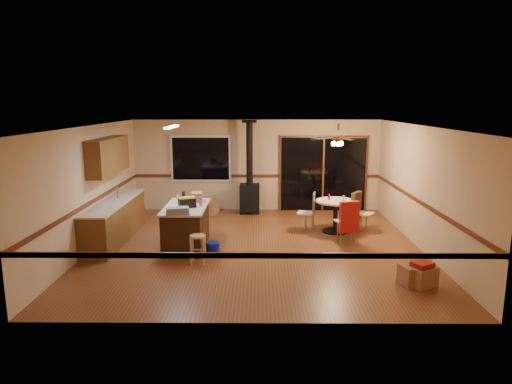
{
  "coord_description": "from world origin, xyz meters",
  "views": [
    {
      "loc": [
        0.08,
        -9.48,
        3.07
      ],
      "look_at": [
        0.0,
        0.3,
        1.15
      ],
      "focal_mm": 32.0,
      "sensor_mm": 36.0,
      "label": 1
    }
  ],
  "objects_px": {
    "toolbox_grey": "(177,211)",
    "dining_table": "(335,210)",
    "box_corner_b": "(413,275)",
    "box_corner_a": "(421,276)",
    "wood_stove": "(250,188)",
    "bar_stool": "(198,249)",
    "chair_right": "(357,207)",
    "blue_bucket": "(213,248)",
    "chair_left": "(310,207)",
    "chair_near": "(349,217)",
    "box_under_window": "(209,207)",
    "toolbox_black": "(187,203)",
    "kitchen_island": "(186,226)"
  },
  "relations": [
    {
      "from": "bar_stool",
      "to": "chair_left",
      "type": "bearing_deg",
      "value": 42.91
    },
    {
      "from": "wood_stove",
      "to": "dining_table",
      "type": "relative_size",
      "value": 2.63
    },
    {
      "from": "wood_stove",
      "to": "bar_stool",
      "type": "bearing_deg",
      "value": -102.75
    },
    {
      "from": "wood_stove",
      "to": "chair_left",
      "type": "height_order",
      "value": "wood_stove"
    },
    {
      "from": "bar_stool",
      "to": "blue_bucket",
      "type": "height_order",
      "value": "bar_stool"
    },
    {
      "from": "toolbox_grey",
      "to": "bar_stool",
      "type": "relative_size",
      "value": 0.8
    },
    {
      "from": "wood_stove",
      "to": "toolbox_black",
      "type": "bearing_deg",
      "value": -111.5
    },
    {
      "from": "wood_stove",
      "to": "blue_bucket",
      "type": "height_order",
      "value": "wood_stove"
    },
    {
      "from": "wood_stove",
      "to": "toolbox_black",
      "type": "xyz_separation_m",
      "value": [
        -1.25,
        -3.17,
        0.27
      ]
    },
    {
      "from": "bar_stool",
      "to": "chair_near",
      "type": "xyz_separation_m",
      "value": [
        3.16,
        1.29,
        0.32
      ]
    },
    {
      "from": "kitchen_island",
      "to": "wood_stove",
      "type": "height_order",
      "value": "wood_stove"
    },
    {
      "from": "chair_right",
      "to": "box_corner_a",
      "type": "xyz_separation_m",
      "value": [
        0.39,
        -3.44,
        -0.43
      ]
    },
    {
      "from": "kitchen_island",
      "to": "chair_near",
      "type": "xyz_separation_m",
      "value": [
        3.54,
        0.28,
        0.14
      ]
    },
    {
      "from": "kitchen_island",
      "to": "toolbox_grey",
      "type": "xyz_separation_m",
      "value": [
        -0.05,
        -0.72,
        0.52
      ]
    },
    {
      "from": "toolbox_grey",
      "to": "chair_left",
      "type": "height_order",
      "value": "toolbox_grey"
    },
    {
      "from": "kitchen_island",
      "to": "blue_bucket",
      "type": "relative_size",
      "value": 5.88
    },
    {
      "from": "wood_stove",
      "to": "chair_left",
      "type": "relative_size",
      "value": 4.89
    },
    {
      "from": "chair_left",
      "to": "box_corner_b",
      "type": "bearing_deg",
      "value": -66.83
    },
    {
      "from": "bar_stool",
      "to": "toolbox_grey",
      "type": "bearing_deg",
      "value": 145.42
    },
    {
      "from": "box_corner_a",
      "to": "chair_near",
      "type": "bearing_deg",
      "value": 108.19
    },
    {
      "from": "box_corner_a",
      "to": "dining_table",
      "type": "bearing_deg",
      "value": 105.92
    },
    {
      "from": "bar_stool",
      "to": "dining_table",
      "type": "relative_size",
      "value": 0.58
    },
    {
      "from": "bar_stool",
      "to": "chair_left",
      "type": "height_order",
      "value": "chair_left"
    },
    {
      "from": "toolbox_black",
      "to": "kitchen_island",
      "type": "bearing_deg",
      "value": 113.53
    },
    {
      "from": "wood_stove",
      "to": "box_under_window",
      "type": "distance_m",
      "value": 1.27
    },
    {
      "from": "blue_bucket",
      "to": "chair_right",
      "type": "bearing_deg",
      "value": 28.01
    },
    {
      "from": "dining_table",
      "to": "chair_right",
      "type": "height_order",
      "value": "chair_right"
    },
    {
      "from": "chair_near",
      "to": "box_corner_b",
      "type": "relative_size",
      "value": 1.65
    },
    {
      "from": "bar_stool",
      "to": "wood_stove",
      "type": "bearing_deg",
      "value": 77.25
    },
    {
      "from": "box_corner_b",
      "to": "toolbox_black",
      "type": "bearing_deg",
      "value": 154.89
    },
    {
      "from": "dining_table",
      "to": "bar_stool",
      "type": "bearing_deg",
      "value": -144.25
    },
    {
      "from": "wood_stove",
      "to": "chair_near",
      "type": "distance_m",
      "value": 3.57
    },
    {
      "from": "chair_right",
      "to": "chair_near",
      "type": "bearing_deg",
      "value": -111.35
    },
    {
      "from": "toolbox_grey",
      "to": "box_corner_b",
      "type": "xyz_separation_m",
      "value": [
        4.26,
        -1.35,
        -0.8
      ]
    },
    {
      "from": "bar_stool",
      "to": "chair_right",
      "type": "bearing_deg",
      "value": 33.09
    },
    {
      "from": "bar_stool",
      "to": "blue_bucket",
      "type": "bearing_deg",
      "value": 66.85
    },
    {
      "from": "toolbox_grey",
      "to": "dining_table",
      "type": "relative_size",
      "value": 0.46
    },
    {
      "from": "chair_right",
      "to": "box_corner_b",
      "type": "xyz_separation_m",
      "value": [
        0.27,
        -3.38,
        -0.43
      ]
    },
    {
      "from": "box_under_window",
      "to": "bar_stool",
      "type": "bearing_deg",
      "value": -86.8
    },
    {
      "from": "bar_stool",
      "to": "chair_right",
      "type": "height_order",
      "value": "chair_right"
    },
    {
      "from": "kitchen_island",
      "to": "chair_left",
      "type": "xyz_separation_m",
      "value": [
        2.8,
        1.23,
        0.14
      ]
    },
    {
      "from": "toolbox_grey",
      "to": "chair_near",
      "type": "bearing_deg",
      "value": 15.55
    },
    {
      "from": "dining_table",
      "to": "box_under_window",
      "type": "relative_size",
      "value": 2.02
    },
    {
      "from": "kitchen_island",
      "to": "dining_table",
      "type": "bearing_deg",
      "value": 18.8
    },
    {
      "from": "blue_bucket",
      "to": "chair_left",
      "type": "bearing_deg",
      "value": 37.85
    },
    {
      "from": "box_corner_b",
      "to": "box_corner_a",
      "type": "bearing_deg",
      "value": -26.59
    },
    {
      "from": "chair_near",
      "to": "box_under_window",
      "type": "height_order",
      "value": "chair_near"
    },
    {
      "from": "bar_stool",
      "to": "box_under_window",
      "type": "relative_size",
      "value": 1.17
    },
    {
      "from": "wood_stove",
      "to": "chair_near",
      "type": "xyz_separation_m",
      "value": [
        2.24,
        -2.77,
        -0.13
      ]
    },
    {
      "from": "toolbox_grey",
      "to": "box_under_window",
      "type": "height_order",
      "value": "toolbox_grey"
    }
  ]
}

